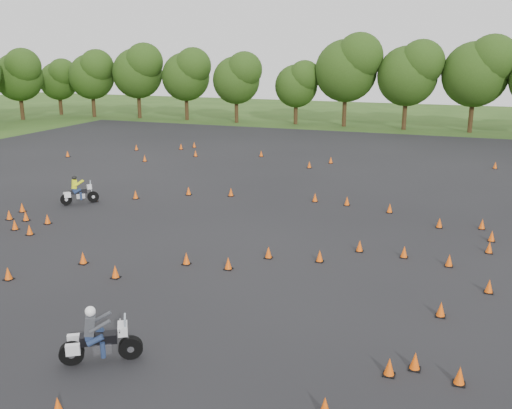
# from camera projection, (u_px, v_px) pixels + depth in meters

# --- Properties ---
(ground) EXTENTS (140.00, 140.00, 0.00)m
(ground) POSITION_uv_depth(u_px,v_px,m) (221.00, 260.00, 22.03)
(ground) COLOR #2D5119
(ground) RESTS_ON ground
(asphalt_pad) EXTENTS (62.00, 62.00, 0.00)m
(asphalt_pad) POSITION_uv_depth(u_px,v_px,m) (270.00, 218.00, 27.47)
(asphalt_pad) COLOR black
(asphalt_pad) RESTS_ON ground
(treeline) EXTENTS (86.75, 32.54, 11.22)m
(treeline) POSITION_uv_depth(u_px,v_px,m) (421.00, 87.00, 50.98)
(treeline) COLOR #254012
(treeline) RESTS_ON ground
(traffic_cones) EXTENTS (36.39, 33.64, 0.45)m
(traffic_cones) POSITION_uv_depth(u_px,v_px,m) (262.00, 213.00, 27.49)
(traffic_cones) COLOR #FE590A
(traffic_cones) RESTS_ON asphalt_pad
(rider_grey) EXTENTS (2.14, 1.66, 1.63)m
(rider_grey) POSITION_uv_depth(u_px,v_px,m) (100.00, 333.00, 14.68)
(rider_grey) COLOR #393B40
(rider_grey) RESTS_ON ground
(rider_yellow) EXTENTS (1.81, 1.81, 1.51)m
(rider_yellow) POSITION_uv_depth(u_px,v_px,m) (79.00, 190.00, 29.81)
(rider_yellow) COLOR yellow
(rider_yellow) RESTS_ON ground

